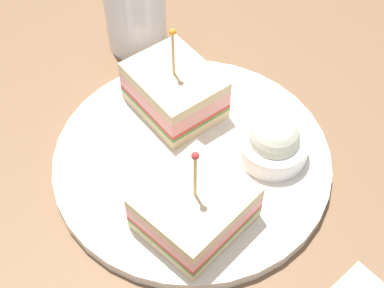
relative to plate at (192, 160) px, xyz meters
The scene contains 6 objects.
ground_plane 1.69cm from the plate, ahead, with size 101.96×101.96×2.00cm, color brown.
plate is the anchor object (origin of this frame).
sandwich_half_front 8.51cm from the plate, 124.05° to the left, with size 10.17×11.08×10.73cm.
sandwich_half_back 7.95cm from the plate, 42.41° to the right, with size 11.96×10.75×11.29cm.
coleslaw_bowl 8.83cm from the plate, 146.63° to the right, with size 7.29×7.29×5.25cm.
drink_glass 21.12cm from the plate, 38.38° to the right, with size 7.52×7.52×10.50cm.
Camera 1 is at (-19.46, 31.01, 49.11)cm, focal length 53.39 mm.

